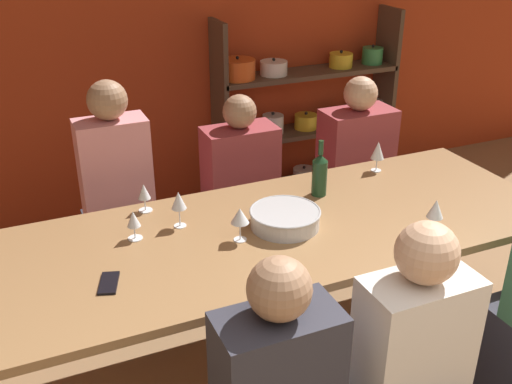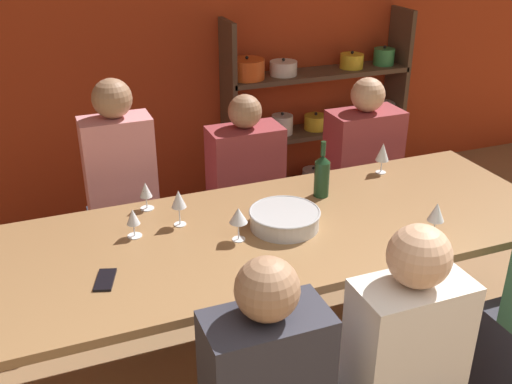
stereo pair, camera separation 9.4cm
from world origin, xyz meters
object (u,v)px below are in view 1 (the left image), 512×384
(wine_glass_red_b, at_px, (378,151))
(wine_glass_empty_b, at_px, (133,220))
(person_far_b, at_px, (121,222))
(wine_glass_empty_d, at_px, (179,201))
(shelf_unit, at_px, (306,118))
(mixing_bowl, at_px, (285,218))
(person_far_a, at_px, (353,188))
(cell_phone, at_px, (109,283))
(wine_glass_empty_c, at_px, (436,209))
(person_far_c, at_px, (241,208))
(wine_glass_red_a, at_px, (144,193))
(wine_glass_empty_a, at_px, (240,216))
(dining_table, at_px, (265,244))
(wine_bottle_green, at_px, (320,174))

(wine_glass_red_b, bearing_deg, wine_glass_empty_b, -171.72)
(person_far_b, bearing_deg, wine_glass_empty_d, 104.42)
(shelf_unit, height_order, mixing_bowl, shelf_unit)
(wine_glass_empty_b, distance_m, wine_glass_empty_d, 0.22)
(person_far_a, xyz_separation_m, person_far_b, (-1.53, 0.01, 0.07))
(cell_phone, relative_size, person_far_b, 0.13)
(shelf_unit, distance_m, wine_glass_empty_c, 2.16)
(person_far_c, bearing_deg, wine_glass_empty_b, 41.87)
(wine_glass_red_a, relative_size, wine_glass_empty_d, 0.81)
(wine_glass_empty_a, distance_m, wine_glass_empty_c, 0.89)
(wine_glass_red_b, relative_size, wine_glass_empty_d, 0.98)
(wine_glass_empty_b, bearing_deg, wine_glass_red_b, 8.28)
(wine_glass_red_a, bearing_deg, person_far_b, 97.55)
(dining_table, xyz_separation_m, wine_glass_red_b, (0.85, 0.37, 0.19))
(dining_table, relative_size, person_far_b, 2.18)
(wine_glass_empty_b, bearing_deg, person_far_a, 22.82)
(wine_bottle_green, height_order, wine_glass_red_b, wine_bottle_green)
(cell_phone, bearing_deg, dining_table, 11.30)
(person_far_c, bearing_deg, person_far_b, 3.25)
(mixing_bowl, relative_size, wine_bottle_green, 1.12)
(shelf_unit, height_order, person_far_a, shelf_unit)
(wine_glass_empty_d, bearing_deg, wine_glass_empty_c, -25.43)
(wine_glass_empty_d, distance_m, person_far_a, 1.58)
(wine_glass_red_a, bearing_deg, person_far_a, 15.85)
(wine_glass_empty_c, xyz_separation_m, person_far_a, (0.31, 1.14, -0.45))
(dining_table, bearing_deg, person_far_c, 74.93)
(dining_table, xyz_separation_m, mixing_bowl, (0.10, -0.00, 0.12))
(wine_bottle_green, height_order, wine_glass_empty_a, wine_bottle_green)
(wine_glass_empty_d, bearing_deg, shelf_unit, 46.60)
(wine_glass_empty_b, relative_size, person_far_c, 0.12)
(wine_glass_empty_d, height_order, cell_phone, wine_glass_empty_d)
(wine_glass_red_b, height_order, person_far_a, person_far_a)
(mixing_bowl, xyz_separation_m, wine_glass_empty_c, (0.61, -0.30, 0.06))
(wine_glass_empty_b, height_order, wine_glass_red_b, wine_glass_red_b)
(wine_bottle_green, relative_size, wine_glass_empty_b, 2.16)
(wine_bottle_green, bearing_deg, person_far_b, 146.60)
(wine_bottle_green, bearing_deg, wine_glass_empty_a, -153.91)
(person_far_c, bearing_deg, wine_bottle_green, 104.88)
(mixing_bowl, xyz_separation_m, wine_glass_red_b, (0.75, 0.37, 0.07))
(wine_bottle_green, distance_m, wine_glass_red_a, 0.88)
(cell_phone, bearing_deg, wine_glass_red_a, 62.71)
(shelf_unit, distance_m, wine_glass_red_a, 2.14)
(wine_glass_red_a, height_order, wine_glass_empty_d, wine_glass_empty_d)
(cell_phone, bearing_deg, person_far_c, 46.39)
(person_far_a, xyz_separation_m, person_far_c, (-0.78, 0.05, -0.01))
(dining_table, relative_size, cell_phone, 17.38)
(mixing_bowl, bearing_deg, person_far_b, 126.01)
(wine_glass_empty_a, bearing_deg, wine_bottle_green, 26.09)
(shelf_unit, xyz_separation_m, wine_glass_red_b, (-0.31, -1.42, 0.30))
(wine_bottle_green, height_order, person_far_c, person_far_c)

